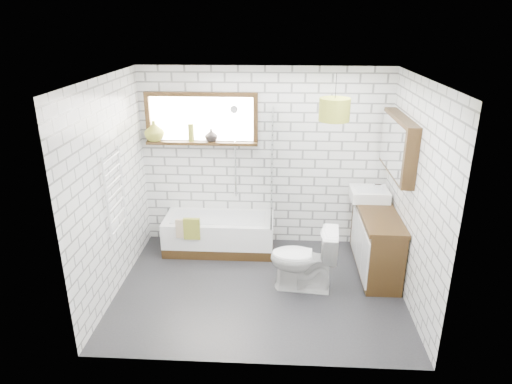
# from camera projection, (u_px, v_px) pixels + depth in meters

# --- Properties ---
(floor) EXTENTS (3.40, 2.60, 0.01)m
(floor) POSITION_uv_depth(u_px,v_px,m) (260.00, 288.00, 5.55)
(floor) COLOR black
(floor) RESTS_ON ground
(ceiling) EXTENTS (3.40, 2.60, 0.01)m
(ceiling) POSITION_uv_depth(u_px,v_px,m) (260.00, 78.00, 4.65)
(ceiling) COLOR white
(ceiling) RESTS_ON ground
(wall_back) EXTENTS (3.40, 0.01, 2.50)m
(wall_back) POSITION_uv_depth(u_px,v_px,m) (264.00, 159.00, 6.32)
(wall_back) COLOR white
(wall_back) RESTS_ON ground
(wall_front) EXTENTS (3.40, 0.01, 2.50)m
(wall_front) POSITION_uv_depth(u_px,v_px,m) (252.00, 247.00, 3.89)
(wall_front) COLOR white
(wall_front) RESTS_ON ground
(wall_left) EXTENTS (0.01, 2.60, 2.50)m
(wall_left) POSITION_uv_depth(u_px,v_px,m) (111.00, 189.00, 5.19)
(wall_left) COLOR white
(wall_left) RESTS_ON ground
(wall_right) EXTENTS (0.01, 2.60, 2.50)m
(wall_right) POSITION_uv_depth(u_px,v_px,m) (414.00, 195.00, 5.01)
(wall_right) COLOR white
(wall_right) RESTS_ON ground
(window) EXTENTS (1.52, 0.16, 0.68)m
(window) POSITION_uv_depth(u_px,v_px,m) (201.00, 119.00, 6.12)
(window) COLOR black
(window) RESTS_ON wall_back
(towel_radiator) EXTENTS (0.06, 0.52, 1.00)m
(towel_radiator) POSITION_uv_depth(u_px,v_px,m) (115.00, 193.00, 5.21)
(towel_radiator) COLOR white
(towel_radiator) RESTS_ON wall_left
(mirror_cabinet) EXTENTS (0.16, 1.20, 0.70)m
(mirror_cabinet) POSITION_uv_depth(u_px,v_px,m) (398.00, 146.00, 5.43)
(mirror_cabinet) COLOR black
(mirror_cabinet) RESTS_ON wall_right
(shower_riser) EXTENTS (0.02, 0.02, 1.30)m
(shower_riser) POSITION_uv_depth(u_px,v_px,m) (235.00, 152.00, 6.26)
(shower_riser) COLOR silver
(shower_riser) RESTS_ON wall_back
(bathtub) EXTENTS (1.51, 0.66, 0.49)m
(bathtub) POSITION_uv_depth(u_px,v_px,m) (219.00, 233.00, 6.40)
(bathtub) COLOR white
(bathtub) RESTS_ON floor
(shower_screen) EXTENTS (0.02, 0.72, 1.50)m
(shower_screen) POSITION_uv_depth(u_px,v_px,m) (272.00, 167.00, 6.00)
(shower_screen) COLOR white
(shower_screen) RESTS_ON bathtub
(towel_green) EXTENTS (0.22, 0.06, 0.29)m
(towel_green) POSITION_uv_depth(u_px,v_px,m) (192.00, 229.00, 6.02)
(towel_green) COLOR olive
(towel_green) RESTS_ON bathtub
(towel_beige) EXTENTS (0.20, 0.05, 0.26)m
(towel_beige) POSITION_uv_depth(u_px,v_px,m) (183.00, 229.00, 6.03)
(towel_beige) COLOR tan
(towel_beige) RESTS_ON bathtub
(vanity) EXTENTS (0.46, 1.42, 0.81)m
(vanity) POSITION_uv_depth(u_px,v_px,m) (376.00, 239.00, 5.87)
(vanity) COLOR black
(vanity) RESTS_ON floor
(basin) EXTENTS (0.49, 0.43, 0.14)m
(basin) POSITION_uv_depth(u_px,v_px,m) (369.00, 194.00, 6.06)
(basin) COLOR white
(basin) RESTS_ON vanity
(tap) EXTENTS (0.04, 0.04, 0.17)m
(tap) POSITION_uv_depth(u_px,v_px,m) (382.00, 190.00, 6.03)
(tap) COLOR silver
(tap) RESTS_ON vanity
(toilet) EXTENTS (0.52, 0.82, 0.80)m
(toilet) POSITION_uv_depth(u_px,v_px,m) (303.00, 259.00, 5.41)
(toilet) COLOR white
(toilet) RESTS_ON floor
(vase_olive) EXTENTS (0.33, 0.33, 0.28)m
(vase_olive) POSITION_uv_depth(u_px,v_px,m) (154.00, 132.00, 6.20)
(vase_olive) COLOR olive
(vase_olive) RESTS_ON window
(vase_dark) EXTENTS (0.23, 0.23, 0.18)m
(vase_dark) POSITION_uv_depth(u_px,v_px,m) (211.00, 137.00, 6.17)
(vase_dark) COLOR black
(vase_dark) RESTS_ON window
(bottle) EXTENTS (0.09, 0.09, 0.24)m
(bottle) POSITION_uv_depth(u_px,v_px,m) (191.00, 134.00, 6.18)
(bottle) COLOR olive
(bottle) RESTS_ON window
(pendant) EXTENTS (0.35, 0.35, 0.26)m
(pendant) POSITION_uv_depth(u_px,v_px,m) (334.00, 110.00, 5.18)
(pendant) COLOR olive
(pendant) RESTS_ON ceiling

